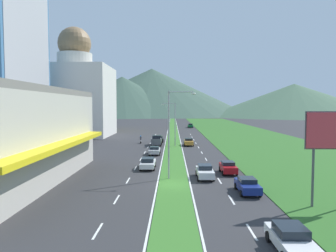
# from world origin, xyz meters

# --- Properties ---
(ground_plane) EXTENTS (600.00, 600.00, 0.00)m
(ground_plane) POSITION_xyz_m (0.00, 0.00, 0.00)
(ground_plane) COLOR #2D2D30
(grass_median) EXTENTS (3.20, 240.00, 0.06)m
(grass_median) POSITION_xyz_m (0.00, 60.00, 0.03)
(grass_median) COLOR #387028
(grass_median) RESTS_ON ground_plane
(grass_verge_right) EXTENTS (24.00, 240.00, 0.06)m
(grass_verge_right) POSITION_xyz_m (20.60, 60.00, 0.03)
(grass_verge_right) COLOR #2D6023
(grass_verge_right) RESTS_ON ground_plane
(lane_dash_left_1) EXTENTS (0.16, 2.80, 0.01)m
(lane_dash_left_1) POSITION_xyz_m (-5.10, -12.74, 0.01)
(lane_dash_left_1) COLOR silver
(lane_dash_left_1) RESTS_ON ground_plane
(lane_dash_left_2) EXTENTS (0.16, 2.80, 0.01)m
(lane_dash_left_2) POSITION_xyz_m (-5.10, -5.47, 0.01)
(lane_dash_left_2) COLOR silver
(lane_dash_left_2) RESTS_ON ground_plane
(lane_dash_left_3) EXTENTS (0.16, 2.80, 0.01)m
(lane_dash_left_3) POSITION_xyz_m (-5.10, 1.79, 0.01)
(lane_dash_left_3) COLOR silver
(lane_dash_left_3) RESTS_ON ground_plane
(lane_dash_left_4) EXTENTS (0.16, 2.80, 0.01)m
(lane_dash_left_4) POSITION_xyz_m (-5.10, 9.05, 0.01)
(lane_dash_left_4) COLOR silver
(lane_dash_left_4) RESTS_ON ground_plane
(lane_dash_left_5) EXTENTS (0.16, 2.80, 0.01)m
(lane_dash_left_5) POSITION_xyz_m (-5.10, 16.31, 0.01)
(lane_dash_left_5) COLOR silver
(lane_dash_left_5) RESTS_ON ground_plane
(lane_dash_left_6) EXTENTS (0.16, 2.80, 0.01)m
(lane_dash_left_6) POSITION_xyz_m (-5.10, 23.58, 0.01)
(lane_dash_left_6) COLOR silver
(lane_dash_left_6) RESTS_ON ground_plane
(lane_dash_left_7) EXTENTS (0.16, 2.80, 0.01)m
(lane_dash_left_7) POSITION_xyz_m (-5.10, 30.84, 0.01)
(lane_dash_left_7) COLOR silver
(lane_dash_left_7) RESTS_ON ground_plane
(lane_dash_left_8) EXTENTS (0.16, 2.80, 0.01)m
(lane_dash_left_8) POSITION_xyz_m (-5.10, 38.10, 0.01)
(lane_dash_left_8) COLOR silver
(lane_dash_left_8) RESTS_ON ground_plane
(lane_dash_left_9) EXTENTS (0.16, 2.80, 0.01)m
(lane_dash_left_9) POSITION_xyz_m (-5.10, 45.37, 0.01)
(lane_dash_left_9) COLOR silver
(lane_dash_left_9) RESTS_ON ground_plane
(lane_dash_left_10) EXTENTS (0.16, 2.80, 0.01)m
(lane_dash_left_10) POSITION_xyz_m (-5.10, 52.63, 0.01)
(lane_dash_left_10) COLOR silver
(lane_dash_left_10) RESTS_ON ground_plane
(lane_dash_left_11) EXTENTS (0.16, 2.80, 0.01)m
(lane_dash_left_11) POSITION_xyz_m (-5.10, 59.89, 0.01)
(lane_dash_left_11) COLOR silver
(lane_dash_left_11) RESTS_ON ground_plane
(lane_dash_right_1) EXTENTS (0.16, 2.80, 0.01)m
(lane_dash_right_1) POSITION_xyz_m (5.10, -12.74, 0.01)
(lane_dash_right_1) COLOR silver
(lane_dash_right_1) RESTS_ON ground_plane
(lane_dash_right_2) EXTENTS (0.16, 2.80, 0.01)m
(lane_dash_right_2) POSITION_xyz_m (5.10, -5.47, 0.01)
(lane_dash_right_2) COLOR silver
(lane_dash_right_2) RESTS_ON ground_plane
(lane_dash_right_3) EXTENTS (0.16, 2.80, 0.01)m
(lane_dash_right_3) POSITION_xyz_m (5.10, 1.79, 0.01)
(lane_dash_right_3) COLOR silver
(lane_dash_right_3) RESTS_ON ground_plane
(lane_dash_right_4) EXTENTS (0.16, 2.80, 0.01)m
(lane_dash_right_4) POSITION_xyz_m (5.10, 9.05, 0.01)
(lane_dash_right_4) COLOR silver
(lane_dash_right_4) RESTS_ON ground_plane
(lane_dash_right_5) EXTENTS (0.16, 2.80, 0.01)m
(lane_dash_right_5) POSITION_xyz_m (5.10, 16.31, 0.01)
(lane_dash_right_5) COLOR silver
(lane_dash_right_5) RESTS_ON ground_plane
(lane_dash_right_6) EXTENTS (0.16, 2.80, 0.01)m
(lane_dash_right_6) POSITION_xyz_m (5.10, 23.58, 0.01)
(lane_dash_right_6) COLOR silver
(lane_dash_right_6) RESTS_ON ground_plane
(lane_dash_right_7) EXTENTS (0.16, 2.80, 0.01)m
(lane_dash_right_7) POSITION_xyz_m (5.10, 30.84, 0.01)
(lane_dash_right_7) COLOR silver
(lane_dash_right_7) RESTS_ON ground_plane
(lane_dash_right_8) EXTENTS (0.16, 2.80, 0.01)m
(lane_dash_right_8) POSITION_xyz_m (5.10, 38.10, 0.01)
(lane_dash_right_8) COLOR silver
(lane_dash_right_8) RESTS_ON ground_plane
(lane_dash_right_9) EXTENTS (0.16, 2.80, 0.01)m
(lane_dash_right_9) POSITION_xyz_m (5.10, 45.37, 0.01)
(lane_dash_right_9) COLOR silver
(lane_dash_right_9) RESTS_ON ground_plane
(lane_dash_right_10) EXTENTS (0.16, 2.80, 0.01)m
(lane_dash_right_10) POSITION_xyz_m (5.10, 52.63, 0.01)
(lane_dash_right_10) COLOR silver
(lane_dash_right_10) RESTS_ON ground_plane
(lane_dash_right_11) EXTENTS (0.16, 2.80, 0.01)m
(lane_dash_right_11) POSITION_xyz_m (5.10, 59.89, 0.01)
(lane_dash_right_11) COLOR silver
(lane_dash_right_11) RESTS_ON ground_plane
(edge_line_median_left) EXTENTS (0.16, 240.00, 0.01)m
(edge_line_median_left) POSITION_xyz_m (-1.75, 60.00, 0.01)
(edge_line_median_left) COLOR silver
(edge_line_median_left) RESTS_ON ground_plane
(edge_line_median_right) EXTENTS (0.16, 240.00, 0.01)m
(edge_line_median_right) POSITION_xyz_m (1.75, 60.00, 0.01)
(edge_line_median_right) COLOR silver
(edge_line_median_right) RESTS_ON ground_plane
(domed_building) EXTENTS (19.56, 19.56, 30.09)m
(domed_building) POSITION_xyz_m (-27.29, 56.17, 11.46)
(domed_building) COLOR silver
(domed_building) RESTS_ON ground_plane
(midrise_colored) EXTENTS (12.26, 12.26, 18.26)m
(midrise_colored) POSITION_xyz_m (-31.67, 75.95, 9.13)
(midrise_colored) COLOR yellow
(midrise_colored) RESTS_ON ground_plane
(hill_far_left) EXTENTS (125.56, 125.56, 32.69)m
(hill_far_left) POSITION_xyz_m (-41.94, 233.54, 16.34)
(hill_far_left) COLOR #3D5647
(hill_far_left) RESTS_ON ground_plane
(hill_far_center) EXTENTS (181.17, 181.17, 43.04)m
(hill_far_center) POSITION_xyz_m (-19.55, 267.53, 21.52)
(hill_far_center) COLOR #3D5647
(hill_far_center) RESTS_ON ground_plane
(hill_far_right) EXTENTS (140.34, 140.34, 26.00)m
(hill_far_right) POSITION_xyz_m (96.22, 224.03, 13.00)
(hill_far_right) COLOR #47664C
(hill_far_right) RESTS_ON ground_plane
(street_lamp_near) EXTENTS (3.14, 0.32, 10.04)m
(street_lamp_near) POSITION_xyz_m (-0.23, 2.66, 5.75)
(street_lamp_near) COLOR #99999E
(street_lamp_near) RESTS_ON ground_plane
(street_lamp_mid) EXTENTS (2.85, 0.36, 8.97)m
(street_lamp_mid) POSITION_xyz_m (0.07, 32.52, 5.17)
(street_lamp_mid) COLOR #99999E
(street_lamp_mid) RESTS_ON ground_plane
(billboard_roadside) EXTENTS (4.41, 0.28, 7.88)m
(billboard_roadside) POSITION_xyz_m (12.83, -7.47, 5.89)
(billboard_roadside) COLOR #4C4C51
(billboard_roadside) RESTS_ON ground_plane
(car_0) EXTENTS (2.01, 4.44, 1.46)m
(car_0) POSITION_xyz_m (6.65, -15.57, 0.74)
(car_0) COLOR silver
(car_0) RESTS_ON ground_plane
(car_1) EXTENTS (1.98, 4.29, 1.55)m
(car_1) POSITION_xyz_m (3.25, 33.83, 0.79)
(car_1) COLOR #C6842D
(car_1) RESTS_ON ground_plane
(car_2) EXTENTS (1.91, 4.48, 1.55)m
(car_2) POSITION_xyz_m (3.59, 3.06, 0.79)
(car_2) COLOR silver
(car_2) RESTS_ON ground_plane
(car_3) EXTENTS (1.95, 4.41, 1.39)m
(car_3) POSITION_xyz_m (-3.23, 21.25, 0.72)
(car_3) COLOR #B2B2B7
(car_3) RESTS_ON ground_plane
(car_4) EXTENTS (1.98, 4.71, 1.47)m
(car_4) POSITION_xyz_m (-3.40, 8.71, 0.75)
(car_4) COLOR silver
(car_4) RESTS_ON ground_plane
(car_5) EXTENTS (1.86, 4.02, 1.47)m
(car_5) POSITION_xyz_m (6.72, 5.76, 0.76)
(car_5) COLOR maroon
(car_5) RESTS_ON ground_plane
(car_6) EXTENTS (1.98, 4.41, 1.60)m
(car_6) POSITION_xyz_m (6.69, 89.83, 0.81)
(car_6) COLOR #0C5128
(car_6) RESTS_ON ground_plane
(car_7) EXTENTS (1.90, 4.27, 1.43)m
(car_7) POSITION_xyz_m (-3.22, 40.12, 0.74)
(car_7) COLOR black
(car_7) RESTS_ON ground_plane
(car_8) EXTENTS (1.91, 4.30, 1.43)m
(car_8) POSITION_xyz_m (7.04, -3.14, 0.75)
(car_8) COLOR navy
(car_8) RESTS_ON ground_plane
(pickup_truck_0) EXTENTS (2.18, 5.40, 2.00)m
(pickup_truck_0) POSITION_xyz_m (-3.53, 34.29, 0.98)
(pickup_truck_0) COLOR #515459
(pickup_truck_0) RESTS_ON ground_plane
(motorcycle_rider) EXTENTS (0.36, 2.00, 1.80)m
(motorcycle_rider) POSITION_xyz_m (-7.21, 37.49, 0.75)
(motorcycle_rider) COLOR black
(motorcycle_rider) RESTS_ON ground_plane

